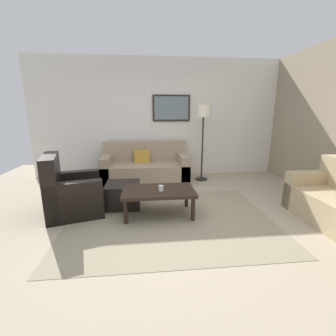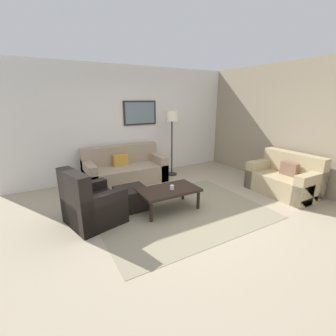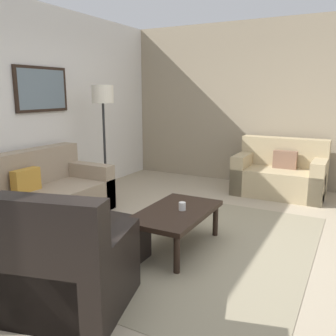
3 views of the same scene
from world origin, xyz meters
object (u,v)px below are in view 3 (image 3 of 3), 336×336
armchair_leather (68,273)px  framed_artwork (42,89)px  cup (182,206)px  lamp_standing (103,106)px  ottoman (112,242)px  coffee_table (176,215)px  couch_main (33,200)px  couch_loveseat (280,175)px

armchair_leather → framed_artwork: framed_artwork is taller
armchair_leather → cup: (1.41, -0.25, 0.14)m
lamp_standing → ottoman: bearing=-140.9°
armchair_leather → ottoman: 0.83m
ottoman → coffee_table: size_ratio=0.51×
couch_main → armchair_leather: size_ratio=1.97×
cup → framed_artwork: bearing=79.6°
armchair_leather → ottoman: bearing=14.8°
coffee_table → cup: bearing=-58.5°
coffee_table → couch_loveseat: bearing=-12.1°
framed_artwork → couch_loveseat: bearing=-53.2°
ottoman → lamp_standing: bearing=39.1°
coffee_table → lamp_standing: 2.36m
couch_main → ottoman: 1.55m
ottoman → framed_artwork: (1.05, 1.92, 1.45)m
couch_loveseat → framed_artwork: framed_artwork is taller
couch_main → framed_artwork: framed_artwork is taller
couch_loveseat → armchair_leather: (-4.00, 0.75, 0.00)m
coffee_table → lamp_standing: (1.13, 1.79, 1.05)m
cup → framed_artwork: framed_artwork is taller
lamp_standing → framed_artwork: framed_artwork is taller
lamp_standing → framed_artwork: 0.88m
armchair_leather → cup: bearing=-9.9°
couch_loveseat → lamp_standing: lamp_standing is taller
armchair_leather → ottoman: (0.80, 0.21, -0.11)m
coffee_table → cup: cup is taller
ottoman → coffee_table: 0.72m
couch_main → coffee_table: bearing=-84.5°
couch_loveseat → coffee_table: couch_loveseat is taller
couch_main → lamp_standing: (1.31, -0.11, 1.11)m
couch_main → cup: couch_main is taller
armchair_leather → framed_artwork: (1.85, 2.13, 1.34)m
armchair_leather → framed_artwork: bearing=49.0°
couch_loveseat → ottoman: 3.35m
couch_loveseat → lamp_standing: size_ratio=0.80×
couch_main → cup: bearing=-83.6°
ottoman → framed_artwork: bearing=61.3°
couch_main → armchair_leather: 2.09m
couch_main → framed_artwork: size_ratio=2.14×
couch_loveseat → framed_artwork: 3.84m
couch_main → armchair_leather: (-1.19, -1.71, 0.01)m
couch_loveseat → cup: size_ratio=16.38×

